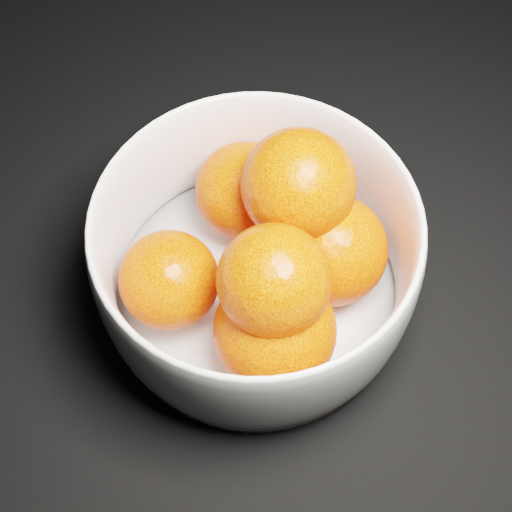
% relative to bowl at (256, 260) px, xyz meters
% --- Properties ---
extents(bowl, '(0.24, 0.24, 0.12)m').
position_rel_bowl_xyz_m(bowl, '(0.00, 0.00, 0.00)').
color(bowl, silver).
rests_on(bowl, ground).
extents(orange_pile, '(0.18, 0.19, 0.14)m').
position_rel_bowl_xyz_m(orange_pile, '(0.01, 0.00, 0.01)').
color(orange_pile, '#FF470B').
rests_on(orange_pile, bowl).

